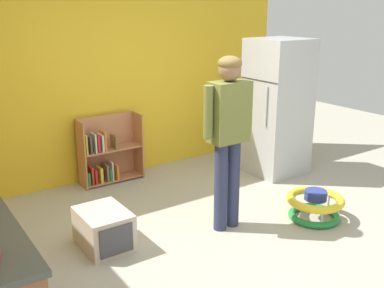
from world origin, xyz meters
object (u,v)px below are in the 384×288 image
at_px(bookshelf, 106,154).
at_px(pet_carrier, 104,229).
at_px(baby_walker, 315,205).
at_px(refrigerator, 277,107).
at_px(standing_person, 228,127).

height_order(bookshelf, pet_carrier, bookshelf).
bearing_deg(bookshelf, pet_carrier, -115.25).
xyz_separation_m(baby_walker, pet_carrier, (-2.08, 0.72, 0.02)).
xyz_separation_m(refrigerator, baby_walker, (-0.68, -1.30, -0.73)).
height_order(refrigerator, pet_carrier, refrigerator).
relative_size(standing_person, baby_walker, 2.88).
distance_m(bookshelf, standing_person, 2.04).
relative_size(bookshelf, baby_walker, 1.41).
height_order(standing_person, baby_walker, standing_person).
xyz_separation_m(refrigerator, standing_person, (-1.57, -0.92, 0.17)).
bearing_deg(pet_carrier, standing_person, -15.90).
bearing_deg(standing_person, refrigerator, 30.31).
height_order(bookshelf, standing_person, standing_person).
relative_size(refrigerator, pet_carrier, 3.22).
bearing_deg(bookshelf, baby_walker, -58.77).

